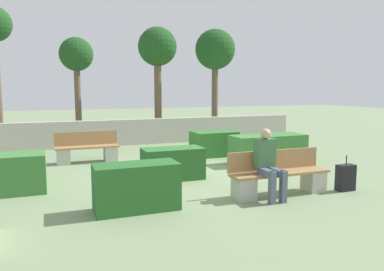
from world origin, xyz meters
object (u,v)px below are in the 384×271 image
object	(u,v)px
bench_left_side	(87,151)
suitcase	(346,178)
bench_front	(279,177)
tree_center_right	(157,50)
tree_rightmost	(215,52)
person_seated_man	(268,160)
tree_center_left	(76,58)

from	to	relation	value
bench_left_side	suitcase	distance (m)	6.86
bench_front	tree_center_right	bearing A→B (deg)	89.21
bench_left_side	tree_rightmost	world-z (taller)	tree_rightmost
bench_left_side	bench_front	bearing A→B (deg)	-62.83
person_seated_man	tree_center_left	size ratio (longest dim) A/B	0.33
person_seated_man	bench_front	bearing A→B (deg)	22.32
tree_center_left	tree_center_right	size ratio (longest dim) A/B	0.89
bench_front	person_seated_man	distance (m)	0.55
suitcase	tree_rightmost	distance (m)	10.05
tree_center_left	tree_rightmost	distance (m)	5.86
bench_front	person_seated_man	world-z (taller)	person_seated_man
bench_front	person_seated_man	size ratio (longest dim) A/B	1.55
bench_front	tree_center_right	world-z (taller)	tree_center_right
bench_front	suitcase	xyz separation A→B (m)	(1.45, -0.26, -0.07)
person_seated_man	suitcase	distance (m)	1.87
tree_center_right	suitcase	bearing A→B (deg)	-81.88
bench_left_side	suitcase	bearing A→B (deg)	-53.97
bench_left_side	person_seated_man	xyz separation A→B (m)	(2.87, -4.91, 0.41)
bench_left_side	tree_rightmost	bearing A→B (deg)	28.97
tree_center_right	tree_rightmost	world-z (taller)	tree_rightmost
bench_left_side	suitcase	xyz separation A→B (m)	(4.67, -5.02, -0.06)
bench_front	tree_center_left	xyz separation A→B (m)	(-3.06, 9.51, 2.95)
tree_rightmost	bench_left_side	bearing A→B (deg)	-144.14
tree_center_left	tree_center_right	bearing A→B (deg)	-8.43
bench_left_side	person_seated_man	world-z (taller)	person_seated_man
tree_center_left	suitcase	bearing A→B (deg)	-65.19
suitcase	bench_left_side	bearing A→B (deg)	132.92
suitcase	bench_front	bearing A→B (deg)	169.87
person_seated_man	tree_center_left	distance (m)	10.35
person_seated_man	tree_center_right	world-z (taller)	tree_center_right
tree_center_left	tree_center_right	xyz separation A→B (m)	(3.19, -0.47, 0.36)
tree_rightmost	tree_center_right	bearing A→B (deg)	-178.76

